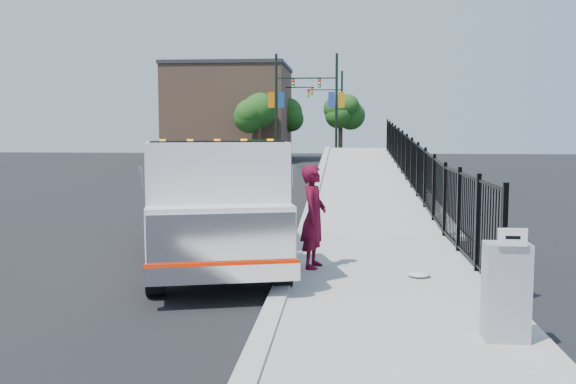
{
  "coord_description": "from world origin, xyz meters",
  "views": [
    {
      "loc": [
        1.04,
        -12.18,
        2.81
      ],
      "look_at": [
        -0.2,
        2.0,
        1.39
      ],
      "focal_mm": 40.0,
      "sensor_mm": 36.0,
      "label": 1
    }
  ],
  "objects": [
    {
      "name": "tree_0",
      "position": [
        -5.52,
        37.15,
        3.95
      ],
      "size": [
        2.77,
        2.77,
        5.39
      ],
      "color": "#382314",
      "rests_on": "ground"
    },
    {
      "name": "light_pole_2",
      "position": [
        -4.48,
        43.19,
        4.36
      ],
      "size": [
        3.77,
        0.22,
        8.0
      ],
      "color": "black",
      "rests_on": "ground"
    },
    {
      "name": "light_pole_0",
      "position": [
        -3.46,
        33.08,
        4.36
      ],
      "size": [
        3.77,
        0.22,
        8.0
      ],
      "color": "black",
      "rests_on": "ground"
    },
    {
      "name": "ramp",
      "position": [
        2.12,
        16.0,
        0.0
      ],
      "size": [
        3.95,
        24.06,
        3.19
      ],
      "primitive_type": "cube",
      "rotation": [
        0.06,
        0.0,
        0.0
      ],
      "color": "#9E998E",
      "rests_on": "ground"
    },
    {
      "name": "light_pole_1",
      "position": [
        0.16,
        33.19,
        4.36
      ],
      "size": [
        3.78,
        0.22,
        8.0
      ],
      "color": "black",
      "rests_on": "ground"
    },
    {
      "name": "ground",
      "position": [
        0.0,
        0.0,
        0.0
      ],
      "size": [
        120.0,
        120.0,
        0.0
      ],
      "primitive_type": "plane",
      "color": "black",
      "rests_on": "ground"
    },
    {
      "name": "worker",
      "position": [
        0.46,
        0.03,
        1.11
      ],
      "size": [
        0.61,
        0.8,
        1.99
      ],
      "primitive_type": "imported",
      "rotation": [
        0.0,
        0.0,
        1.38
      ],
      "color": "#52071D",
      "rests_on": "sidewalk"
    },
    {
      "name": "building",
      "position": [
        -9.0,
        44.0,
        4.0
      ],
      "size": [
        10.0,
        10.0,
        8.0
      ],
      "primitive_type": "cube",
      "color": "#8C664C",
      "rests_on": "ground"
    },
    {
      "name": "iron_fence",
      "position": [
        3.55,
        12.0,
        0.9
      ],
      "size": [
        0.1,
        28.0,
        1.8
      ],
      "primitive_type": "cube",
      "color": "black",
      "rests_on": "ground"
    },
    {
      "name": "light_pole_3",
      "position": [
        0.47,
        47.0,
        4.36
      ],
      "size": [
        3.77,
        0.22,
        8.0
      ],
      "color": "black",
      "rests_on": "ground"
    },
    {
      "name": "tree_1",
      "position": [
        0.73,
        38.83,
        3.9
      ],
      "size": [
        2.11,
        2.11,
        5.06
      ],
      "color": "#382314",
      "rests_on": "ground"
    },
    {
      "name": "truck",
      "position": [
        -1.75,
        1.02,
        1.48
      ],
      "size": [
        4.3,
        8.03,
        2.62
      ],
      "rotation": [
        0.0,
        0.0,
        0.26
      ],
      "color": "black",
      "rests_on": "ground"
    },
    {
      "name": "utility_cabinet",
      "position": [
        3.1,
        -4.01,
        0.75
      ],
      "size": [
        0.55,
        0.4,
        1.25
      ],
      "primitive_type": "cube",
      "color": "gray",
      "rests_on": "sidewalk"
    },
    {
      "name": "tree_2",
      "position": [
        -4.14,
        46.15,
        3.95
      ],
      "size": [
        2.73,
        2.73,
        5.37
      ],
      "color": "#382314",
      "rests_on": "ground"
    },
    {
      "name": "sidewalk",
      "position": [
        1.93,
        -2.0,
        0.06
      ],
      "size": [
        3.55,
        12.0,
        0.12
      ],
      "primitive_type": "cube",
      "color": "#9E998E",
      "rests_on": "ground"
    },
    {
      "name": "debris",
      "position": [
        2.41,
        -0.6,
        0.17
      ],
      "size": [
        0.41,
        0.41,
        0.1
      ],
      "primitive_type": "ellipsoid",
      "color": "silver",
      "rests_on": "sidewalk"
    },
    {
      "name": "curb",
      "position": [
        0.0,
        -2.0,
        0.08
      ],
      "size": [
        0.3,
        12.0,
        0.16
      ],
      "primitive_type": "cube",
      "color": "#ADAAA3",
      "rests_on": "ground"
    },
    {
      "name": "arrow_sign",
      "position": [
        3.1,
        -4.23,
        1.48
      ],
      "size": [
        0.35,
        0.04,
        0.22
      ],
      "primitive_type": "cube",
      "color": "white",
      "rests_on": "utility_cabinet"
    }
  ]
}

